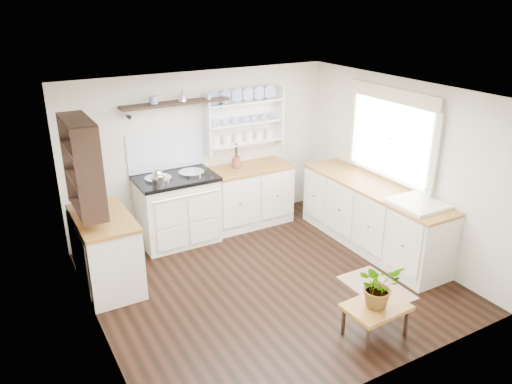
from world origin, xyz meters
TOP-DOWN VIEW (x-y plane):
  - floor at (0.00, 0.00)m, footprint 4.00×3.80m
  - wall_back at (0.00, 1.90)m, footprint 4.00×0.02m
  - wall_right at (2.00, 0.00)m, footprint 0.02×3.80m
  - wall_left at (-2.00, 0.00)m, footprint 0.02×3.80m
  - ceiling at (0.00, 0.00)m, footprint 4.00×3.80m
  - window at (1.95, 0.15)m, footprint 0.08×1.55m
  - aga_cooker at (-0.55, 1.57)m, footprint 1.08×0.75m
  - back_cabinets at (0.60, 1.60)m, footprint 1.27×0.63m
  - right_cabinets at (1.70, 0.10)m, footprint 0.62×2.43m
  - belfast_sink at (1.70, -0.65)m, footprint 0.55×0.60m
  - left_cabinets at (-1.70, 0.90)m, footprint 0.62×1.13m
  - plate_rack at (0.65, 1.86)m, footprint 1.20×0.22m
  - high_shelf at (-0.40, 1.78)m, footprint 1.50×0.29m
  - left_shelving at (-1.84, 0.90)m, footprint 0.28×0.80m
  - kettle at (-0.83, 1.45)m, footprint 0.18×0.18m
  - utensil_crock at (0.44, 1.68)m, footprint 0.12×0.12m
  - center_table at (0.44, -1.40)m, footprint 0.65×0.48m
  - potted_plant at (0.44, -1.40)m, footprint 0.44×0.38m
  - floor_rug at (1.05, -0.77)m, footprint 0.55×0.85m

SIDE VIEW (x-z plane):
  - floor at x=0.00m, z-range -0.01..0.01m
  - floor_rug at x=1.05m, z-range 0.00..0.02m
  - center_table at x=0.44m, z-range 0.13..0.47m
  - right_cabinets at x=1.70m, z-range 0.01..0.91m
  - left_cabinets at x=-1.70m, z-range 0.01..0.91m
  - back_cabinets at x=0.60m, z-range 0.01..0.91m
  - aga_cooker at x=-0.55m, z-range -0.01..0.99m
  - potted_plant at x=0.44m, z-range 0.34..0.82m
  - belfast_sink at x=1.70m, z-range 0.58..1.03m
  - utensil_crock at x=0.44m, z-range 0.91..1.05m
  - kettle at x=-0.83m, z-range 0.93..1.15m
  - wall_back at x=0.00m, z-range 0.00..2.30m
  - wall_right at x=2.00m, z-range 0.00..2.30m
  - wall_left at x=-2.00m, z-range 0.00..2.30m
  - left_shelving at x=-1.84m, z-range 1.02..2.08m
  - plate_rack at x=0.65m, z-range 1.11..2.01m
  - window at x=1.95m, z-range 0.95..2.17m
  - high_shelf at x=-0.40m, z-range 1.83..1.99m
  - ceiling at x=0.00m, z-range 2.29..2.30m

